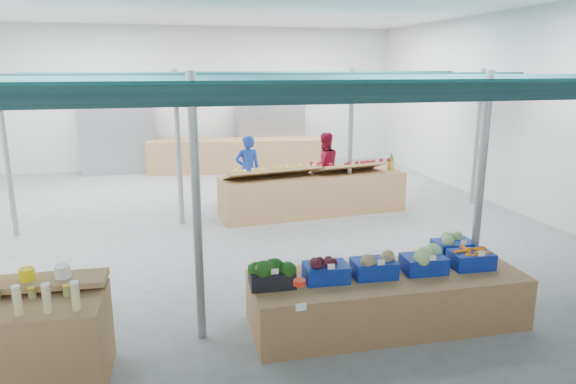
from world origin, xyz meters
name	(u,v)px	position (x,y,z in m)	size (l,w,h in m)	color
floor	(236,227)	(0.00, 0.00, 0.00)	(13.00, 13.00, 0.00)	slate
hall	(223,86)	(0.00, 1.44, 2.65)	(13.00, 13.00, 13.00)	silver
pole_grid	(298,147)	(0.75, -1.75, 1.81)	(10.00, 4.60, 3.00)	gray
awnings	(298,84)	(0.75, -1.75, 2.78)	(9.50, 7.08, 0.30)	#0A242C
back_shelving_left	(118,139)	(-2.50, 6.00, 1.00)	(2.00, 0.50, 2.00)	#B23F33
back_shelving_right	(270,134)	(2.00, 6.00, 1.00)	(2.00, 0.50, 2.00)	#B23F33
veg_counter	(387,299)	(1.19, -4.24, 0.32)	(3.26, 1.09, 0.63)	#91613F
fruit_counter	(313,194)	(1.74, 0.59, 0.42)	(3.92, 0.93, 0.84)	#91613F
far_counter	(240,155)	(0.96, 5.45, 0.48)	(5.30, 1.06, 0.95)	#91613F
vendor_left	(248,170)	(0.54, 1.69, 0.78)	(0.57, 0.37, 1.57)	#1938A4
vendor_right	(324,166)	(2.34, 1.69, 0.78)	(0.76, 0.59, 1.57)	maroon
crate_broccoli	(272,272)	(-0.21, -4.19, 0.79)	(0.52, 0.42, 0.35)	black
crate_beets	(326,270)	(0.42, -4.21, 0.77)	(0.52, 0.42, 0.29)	navy
crate_celeriac	(374,265)	(1.01, -4.23, 0.78)	(0.52, 0.42, 0.31)	navy
crate_cabbage	(424,259)	(1.64, -4.25, 0.79)	(0.52, 0.42, 0.35)	navy
crate_carrots	(471,259)	(2.27, -4.27, 0.74)	(0.52, 0.42, 0.29)	navy
sparrow	(261,270)	(-0.36, -4.30, 0.88)	(0.12, 0.09, 0.11)	brown
pole_ribbon	(300,285)	(-0.17, -5.22, 1.08)	(0.12, 0.12, 0.28)	red
apple_heap_yellow	(272,170)	(0.82, 0.42, 1.00)	(1.99, 0.99, 0.27)	#997247
apple_heap_red	(350,165)	(2.53, 0.56, 1.00)	(1.59, 0.93, 0.27)	#997247
pineapple	(391,162)	(3.51, 0.64, 1.02)	(0.14, 0.14, 0.39)	#8C6019
crate_extra	(454,245)	(2.29, -3.86, 0.78)	(0.51, 0.41, 0.32)	navy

